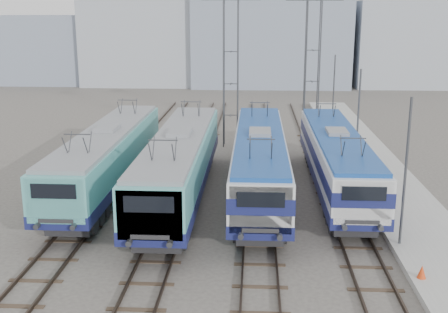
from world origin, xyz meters
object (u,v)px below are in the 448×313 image
Objects in this scene: safety_cone at (422,272)px; mast_rear at (333,96)px; locomotive_far_right at (336,156)px; catenary_tower_east at (312,61)px; locomotive_far_left at (107,155)px; locomotive_center_right at (260,158)px; locomotive_center_left at (180,161)px; mast_front at (405,176)px; mast_mid at (358,123)px; catenary_tower_west at (231,63)px.

mast_rear is at bearing 90.04° from safety_cone.
catenary_tower_east is (-0.25, 13.90, 4.38)m from locomotive_far_right.
locomotive_center_right is at bearing -3.59° from locomotive_far_left.
locomotive_center_left is (4.50, -1.42, 0.06)m from locomotive_far_left.
locomotive_far_right is 16.05m from mast_rear.
locomotive_center_right is at bearing 121.27° from safety_cone.
catenary_tower_east reaches higher than mast_rear.
locomotive_far_left reaches higher than safety_cone.
safety_cone is at bearing -58.73° from locomotive_center_right.
locomotive_far_right is 8.40m from mast_front.
locomotive_far_right is at bearing -115.38° from mast_mid.
locomotive_far_right is 14.36m from catenary_tower_west.
catenary_tower_west is 1.71× the size of mast_rear.
mast_rear is at bearing 69.45° from locomotive_center_right.
mast_front reaches higher than locomotive_center_left.
mast_front is at bearing -48.05° from locomotive_center_right.
mast_front is at bearing 90.30° from safety_cone.
locomotive_far_right is 2.53× the size of mast_front.
locomotive_center_right is at bearing 10.82° from locomotive_center_left.
catenary_tower_west reaches higher than locomotive_far_left.
locomotive_far_left is 1.04× the size of locomotive_far_right.
locomotive_far_left is at bearing -118.62° from catenary_tower_west.
mast_front and mast_mid have the same top height.
locomotive_far_left is 14.75m from catenary_tower_west.
locomotive_center_right is 34.38× the size of safety_cone.
mast_rear is at bearing 24.94° from catenary_tower_west.
locomotive_center_left is at bearing -169.18° from locomotive_center_right.
mast_rear is (0.00, 12.00, 0.00)m from mast_mid.
catenary_tower_west reaches higher than safety_cone.
locomotive_far_left is at bearing -133.16° from mast_rear.
locomotive_center_right is 1.04× the size of locomotive_far_right.
catenary_tower_west is at bearing 110.20° from safety_cone.
mast_mid is (15.35, 4.37, 1.21)m from locomotive_far_left.
catenary_tower_west is at bearing 99.87° from locomotive_center_right.
locomotive_far_left is at bearing 144.28° from safety_cone.
mast_mid is (0.00, 12.00, 0.00)m from mast_front.
safety_cone is (6.37, -10.49, -1.78)m from locomotive_center_right.
locomotive_center_left is 12.36m from mast_mid.
locomotive_far_left is 20.03m from catenary_tower_east.
catenary_tower_west is 22.00m from mast_front.
mast_rear is (6.35, 16.94, 1.15)m from locomotive_center_right.
locomotive_center_left is 1.57× the size of catenary_tower_west.
catenary_tower_east is 22.32m from mast_front.
catenary_tower_west is 22.41× the size of safety_cone.
safety_cone is (15.37, -11.05, -1.72)m from locomotive_far_left.
catenary_tower_east is (6.50, 2.00, 0.00)m from catenary_tower_west.
mast_rear reaches higher than locomotive_center_left.
safety_cone is (0.02, -15.42, -2.93)m from mast_mid.
locomotive_far_left is 13.51m from locomotive_far_right.
catenary_tower_east is at bearing 91.03° from locomotive_far_right.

